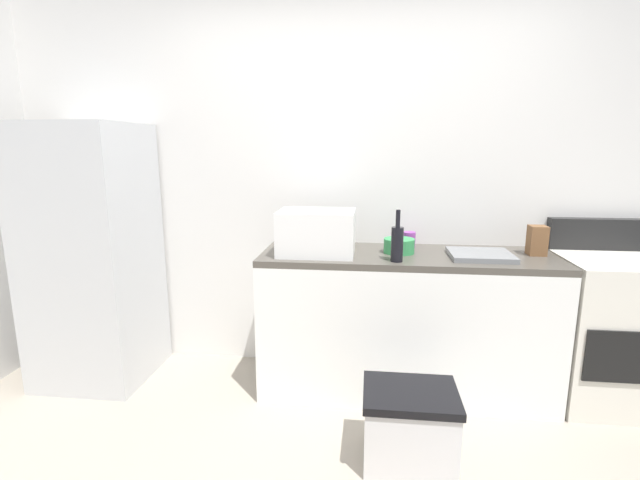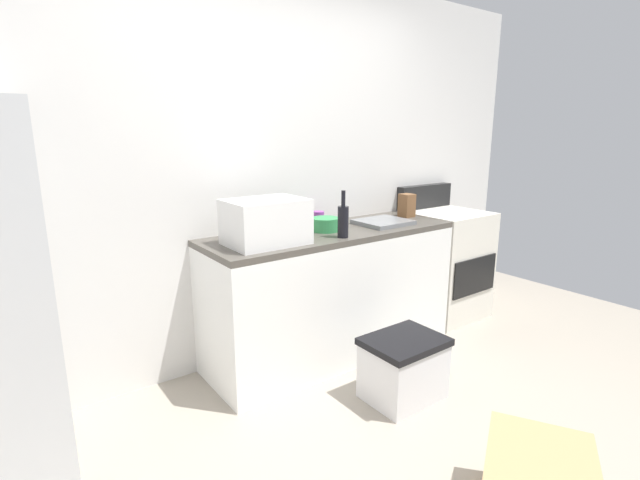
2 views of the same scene
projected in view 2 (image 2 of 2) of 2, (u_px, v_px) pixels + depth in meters
name	position (u px, v px, depth m)	size (l,w,h in m)	color
ground_plane	(433.00, 461.00, 2.26)	(6.00, 6.00, 0.00)	#9E9384
wall_back	(266.00, 170.00, 3.17)	(5.00, 0.10, 2.60)	silver
kitchen_counter	(332.00, 293.00, 3.27)	(1.80, 0.60, 0.90)	white
stove_oven	(444.00, 262.00, 3.97)	(0.60, 0.61, 1.10)	silver
microwave	(266.00, 222.00, 2.76)	(0.46, 0.34, 0.27)	white
sink_basin	(383.00, 222.00, 3.36)	(0.36, 0.32, 0.03)	slate
wine_bottle	(343.00, 220.00, 2.93)	(0.07, 0.07, 0.30)	black
coffee_mug	(319.00, 218.00, 3.32)	(0.08, 0.08, 0.10)	purple
knife_block	(407.00, 205.00, 3.63)	(0.10, 0.10, 0.18)	brown
mixing_bowl	(325.00, 224.00, 3.13)	(0.19, 0.19, 0.09)	#338C4C
storage_bin	(403.00, 368.00, 2.75)	(0.46, 0.36, 0.38)	silver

